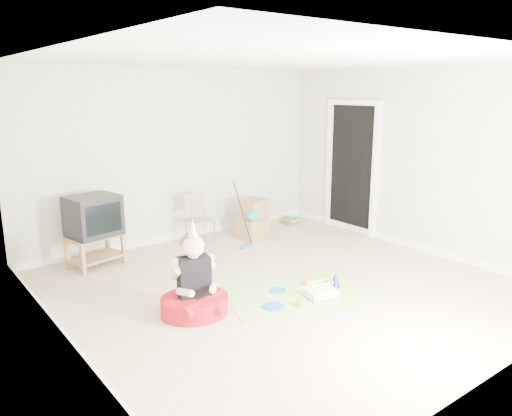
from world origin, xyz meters
TOP-DOWN VIEW (x-y plane):
  - ground at (0.00, 0.00)m, footprint 5.00×5.00m
  - doorway_recess at (2.48, 1.20)m, footprint 0.02×0.90m
  - tv_stand at (-1.51, 2.05)m, footprint 0.76×0.57m
  - crt_tv at (-1.51, 2.05)m, footprint 0.70×0.62m
  - folding_chair at (0.05, 1.98)m, footprint 0.37×0.35m
  - cardboard_boxes at (0.96, 1.87)m, footprint 0.55×0.48m
  - floor_mop at (0.53, 1.51)m, footprint 0.26×0.31m
  - book_pile at (1.93, 2.11)m, footprint 0.25×0.31m
  - seated_woman at (-1.22, -0.01)m, footprint 0.85×0.85m
  - party_mat at (-0.05, -0.26)m, footprint 1.83×1.57m
  - birthday_cake at (0.14, -0.49)m, footprint 0.38×0.33m
  - blue_plate_near at (-0.15, -0.08)m, footprint 0.21×0.21m
  - blue_plate_far at (-0.47, -0.39)m, footprint 0.31×0.31m
  - orange_cup_near at (0.24, -0.14)m, footprint 0.09×0.09m
  - orange_cup_far at (-0.23, -0.57)m, footprint 0.08×0.08m
  - blue_party_hat at (0.47, -0.40)m, footprint 0.13×0.13m

SIDE VIEW (x-z plane):
  - ground at x=0.00m, z-range 0.00..0.00m
  - party_mat at x=-0.05m, z-range 0.00..0.01m
  - blue_plate_near at x=-0.15m, z-range 0.01..0.02m
  - blue_plate_far at x=-0.47m, z-range 0.01..0.02m
  - birthday_cake at x=0.14m, z-range -0.03..0.12m
  - orange_cup_far at x=-0.23m, z-range 0.01..0.09m
  - orange_cup_near at x=0.24m, z-range 0.01..0.09m
  - book_pile at x=1.93m, z-range 0.00..0.12m
  - blue_party_hat at x=0.47m, z-range 0.01..0.19m
  - seated_woman at x=-1.22m, z-range -0.29..0.74m
  - tv_stand at x=-1.51m, z-range 0.04..0.46m
  - floor_mop at x=0.53m, z-range -0.22..0.75m
  - cardboard_boxes at x=0.96m, z-range -0.01..0.58m
  - folding_chair at x=0.05m, z-range -0.01..0.79m
  - crt_tv at x=-1.51m, z-range 0.42..0.95m
  - doorway_recess at x=2.48m, z-range 0.00..2.05m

